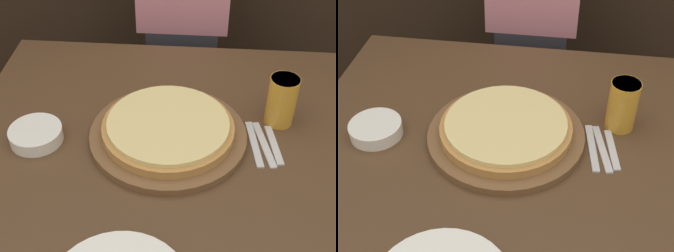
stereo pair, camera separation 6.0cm
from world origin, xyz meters
The scene contains 8 objects.
dining_table centered at (0.00, 0.00, 0.39)m, with size 1.10×1.09×0.77m.
pizza_on_board centered at (-0.01, 0.08, 0.80)m, with size 0.40×0.40×0.06m.
beer_glass centered at (0.28, 0.17, 0.85)m, with size 0.08×0.08×0.14m.
side_bowl centered at (-0.35, 0.05, 0.79)m, with size 0.14×0.14×0.04m.
fork centered at (0.21, 0.07, 0.78)m, with size 0.04×0.17×0.00m.
dinner_knife centered at (0.24, 0.07, 0.78)m, with size 0.05×0.17×0.00m.
spoon centered at (0.26, 0.07, 0.78)m, with size 0.04×0.15×0.00m.
diner_person centered at (-0.01, 0.76, 0.69)m, with size 0.32×0.20×1.37m.
Camera 1 is at (0.06, -0.82, 1.58)m, focal length 50.00 mm.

